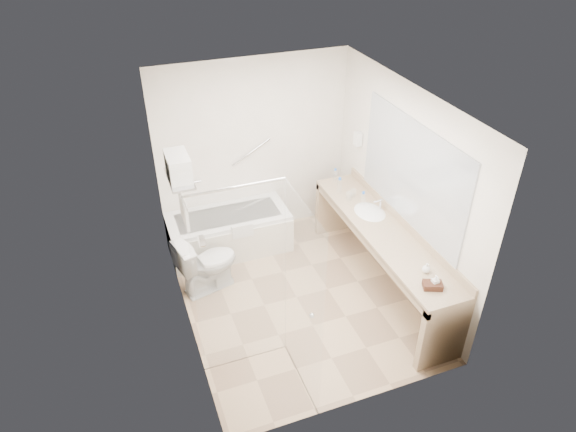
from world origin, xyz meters
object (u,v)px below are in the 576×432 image
object	(u,v)px
vanity_counter	(382,244)
bathtub	(229,232)
water_bottle_left	(339,186)
amenity_basket	(433,285)
toilet	(207,264)

from	to	relation	value
vanity_counter	bathtub	bearing A→B (deg)	137.65
water_bottle_left	bathtub	bearing A→B (deg)	162.50
vanity_counter	amenity_basket	xyz separation A→B (m)	(-0.05, -1.07, 0.24)
toilet	water_bottle_left	size ratio (longest dim) A/B	3.35
bathtub	amenity_basket	xyz separation A→B (m)	(1.47, -2.46, 0.61)
amenity_basket	toilet	bearing A→B (deg)	137.32
vanity_counter	water_bottle_left	size ratio (longest dim) A/B	12.04
water_bottle_left	toilet	bearing A→B (deg)	-172.58
bathtub	water_bottle_left	world-z (taller)	water_bottle_left
amenity_basket	vanity_counter	bearing A→B (deg)	87.37
bathtub	toilet	xyz separation A→B (m)	(-0.45, -0.68, 0.09)
toilet	water_bottle_left	bearing A→B (deg)	-97.17
toilet	amenity_basket	bearing A→B (deg)	-147.27
bathtub	water_bottle_left	distance (m)	1.61
bathtub	vanity_counter	world-z (taller)	vanity_counter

